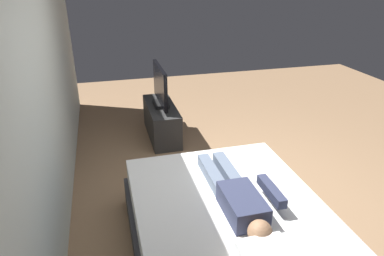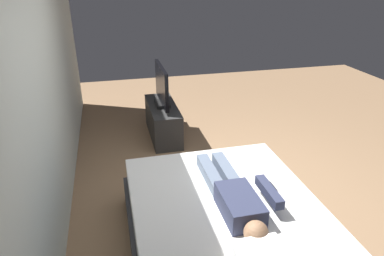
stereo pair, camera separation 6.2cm
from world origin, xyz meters
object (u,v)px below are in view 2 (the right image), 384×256
Objects in this scene: tv_stand at (163,121)px; tv at (162,87)px; bed at (228,233)px; remote at (271,187)px; person at (235,196)px.

tv reaches higher than tv_stand.
remote is (0.18, -0.47, 0.28)m from bed.
remote is at bearing -165.83° from tv_stand.
remote is (0.15, -0.40, -0.07)m from person.
remote reaches higher than bed.
tv reaches higher than bed.
tv_stand is at bearing 3.02° from bed.
tv is (2.54, 0.20, 0.16)m from person.
bed is 1.90× the size of tv_stand.
tv_stand is (2.39, 0.60, -0.30)m from remote.
tv_stand is (2.54, 0.20, -0.37)m from person.
tv is at bearing 4.47° from person.
remote is at bearing -165.83° from tv.
bed is 2.63m from tv.
bed is 0.36m from person.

